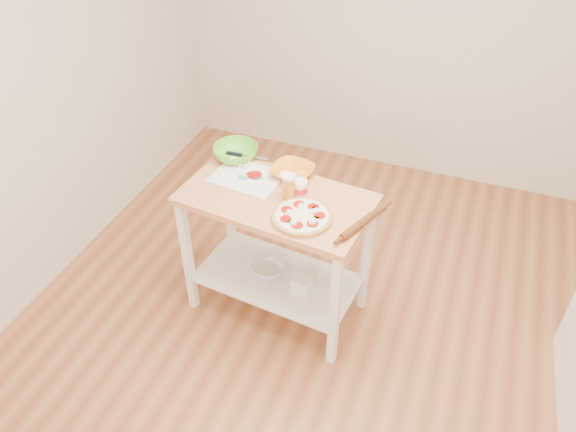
% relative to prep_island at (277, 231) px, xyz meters
% --- Properties ---
extents(room_shell, '(4.04, 4.54, 2.74)m').
position_rel_prep_island_xyz_m(room_shell, '(0.45, -0.30, 0.71)').
color(room_shell, '#A1613B').
rests_on(room_shell, ground).
extents(prep_island, '(1.14, 0.70, 0.90)m').
position_rel_prep_island_xyz_m(prep_island, '(0.00, 0.00, 0.00)').
color(prep_island, tan).
rests_on(prep_island, ground).
extents(pizza, '(0.33, 0.33, 0.05)m').
position_rel_prep_island_xyz_m(pizza, '(0.21, -0.14, 0.27)').
color(pizza, tan).
rests_on(pizza, prep_island).
extents(cutting_board, '(0.43, 0.34, 0.04)m').
position_rel_prep_island_xyz_m(cutting_board, '(-0.23, 0.12, 0.26)').
color(cutting_board, white).
rests_on(cutting_board, prep_island).
extents(spatula, '(0.15, 0.06, 0.01)m').
position_rel_prep_island_xyz_m(spatula, '(-0.21, 0.10, 0.27)').
color(spatula, '#47B49D').
rests_on(spatula, cutting_board).
extents(knife, '(0.27, 0.05, 0.01)m').
position_rel_prep_island_xyz_m(knife, '(-0.35, 0.31, 0.27)').
color(knife, silver).
rests_on(knife, cutting_board).
extents(orange_bowl, '(0.27, 0.27, 0.06)m').
position_rel_prep_island_xyz_m(orange_bowl, '(0.01, 0.23, 0.29)').
color(orange_bowl, orange).
rests_on(orange_bowl, prep_island).
extents(green_bowl, '(0.34, 0.34, 0.09)m').
position_rel_prep_island_xyz_m(green_bowl, '(-0.38, 0.28, 0.30)').
color(green_bowl, '#62C530').
rests_on(green_bowl, prep_island).
extents(beer_pint, '(0.08, 0.08, 0.16)m').
position_rel_prep_island_xyz_m(beer_pint, '(0.07, 0.01, 0.34)').
color(beer_pint, '#C67721').
rests_on(beer_pint, prep_island).
extents(yogurt_tub, '(0.09, 0.09, 0.18)m').
position_rel_prep_island_xyz_m(yogurt_tub, '(0.12, 0.06, 0.31)').
color(yogurt_tub, white).
rests_on(yogurt_tub, prep_island).
extents(rolling_pin, '(0.18, 0.35, 0.04)m').
position_rel_prep_island_xyz_m(rolling_pin, '(0.53, -0.07, 0.28)').
color(rolling_pin, '#5F3215').
rests_on(rolling_pin, prep_island).
extents(shelf_glass_bowl, '(0.26, 0.26, 0.07)m').
position_rel_prep_island_xyz_m(shelf_glass_bowl, '(-0.07, 0.02, -0.35)').
color(shelf_glass_bowl, silver).
rests_on(shelf_glass_bowl, prep_island).
extents(shelf_bin, '(0.12, 0.12, 0.11)m').
position_rel_prep_island_xyz_m(shelf_bin, '(0.19, -0.06, -0.33)').
color(shelf_bin, white).
rests_on(shelf_bin, prep_island).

